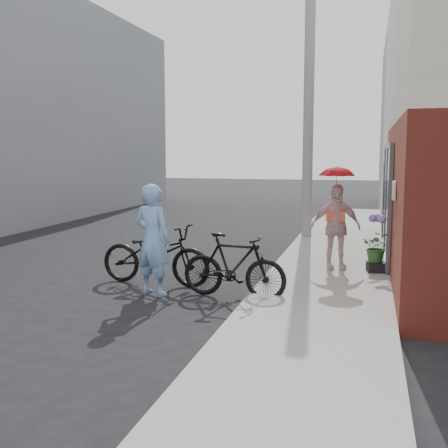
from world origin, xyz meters
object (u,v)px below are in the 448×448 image
at_px(planter, 376,267).
at_px(kimono_woman, 335,227).
at_px(bike_left, 155,254).
at_px(bike_right, 234,266).
at_px(officer, 153,240).
at_px(utility_pole, 308,113).

bearing_deg(planter, kimono_woman, 173.47).
xyz_separation_m(bike_left, bike_right, (1.64, -0.59, -0.02)).
bearing_deg(officer, bike_right, -157.87).
xyz_separation_m(officer, kimono_woman, (2.93, 2.43, 0.01)).
xyz_separation_m(officer, bike_right, (1.40, 0.13, -0.41)).
bearing_deg(kimono_woman, utility_pole, 86.91).
bearing_deg(bike_right, kimono_woman, -26.98).
bearing_deg(planter, bike_right, -136.78).
distance_m(officer, bike_left, 0.85).
xyz_separation_m(bike_right, kimono_woman, (1.53, 2.30, 0.42)).
distance_m(officer, kimono_woman, 3.80).
relative_size(utility_pole, bike_left, 3.24).
bearing_deg(utility_pole, officer, -105.92).
distance_m(bike_right, kimono_woman, 2.80).
bearing_deg(utility_pole, bike_left, -109.84).
xyz_separation_m(bike_right, planter, (2.35, 2.21, -0.34)).
bearing_deg(bike_right, bike_left, 76.96).
distance_m(bike_left, planter, 4.32).
bearing_deg(officer, bike_left, -54.16).
height_order(officer, kimono_woman, officer).
xyz_separation_m(utility_pole, kimono_woman, (1.03, -4.22, -2.53)).
relative_size(utility_pole, officer, 3.64).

